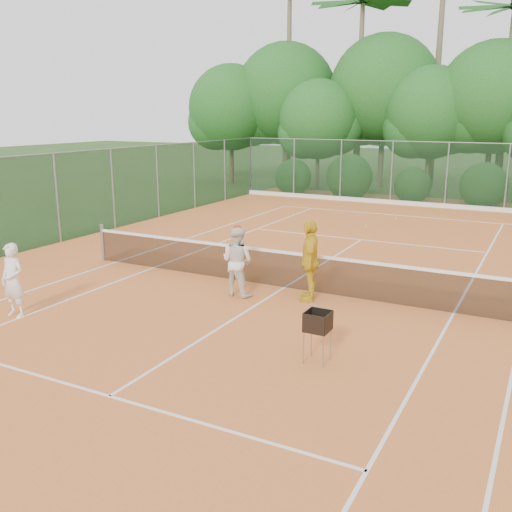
{
  "coord_description": "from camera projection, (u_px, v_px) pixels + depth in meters",
  "views": [
    {
      "loc": [
        5.76,
        -12.47,
        4.29
      ],
      "look_at": [
        -0.16,
        -1.2,
        1.1
      ],
      "focal_mm": 40.0,
      "sensor_mm": 36.0,
      "label": 1
    }
  ],
  "objects": [
    {
      "name": "ground",
      "position": [
        284.0,
        289.0,
        14.35
      ],
      "size": [
        120.0,
        120.0,
        0.0
      ],
      "primitive_type": "plane",
      "color": "#254217",
      "rests_on": "ground"
    },
    {
      "name": "clay_court",
      "position": [
        284.0,
        288.0,
        14.35
      ],
      "size": [
        18.0,
        36.0,
        0.02
      ],
      "primitive_type": "cube",
      "color": "orange",
      "rests_on": "ground"
    },
    {
      "name": "tennis_net",
      "position": [
        284.0,
        268.0,
        14.22
      ],
      "size": [
        11.97,
        0.1,
        1.1
      ],
      "color": "gray",
      "rests_on": "clay_court"
    },
    {
      "name": "player_white",
      "position": [
        13.0,
        280.0,
        12.17
      ],
      "size": [
        0.59,
        0.4,
        1.61
      ],
      "primitive_type": "imported",
      "rotation": [
        0.0,
        0.0,
        0.02
      ],
      "color": "white",
      "rests_on": "clay_court"
    },
    {
      "name": "player_center_grp",
      "position": [
        237.0,
        261.0,
        13.6
      ],
      "size": [
        0.88,
        0.72,
        1.72
      ],
      "color": "silver",
      "rests_on": "clay_court"
    },
    {
      "name": "player_yellow",
      "position": [
        310.0,
        260.0,
        13.22
      ],
      "size": [
        0.81,
        1.21,
        1.91
      ],
      "primitive_type": "imported",
      "rotation": [
        0.0,
        0.0,
        -1.23
      ],
      "color": "gold",
      "rests_on": "clay_court"
    },
    {
      "name": "ball_hopper",
      "position": [
        318.0,
        322.0,
        9.91
      ],
      "size": [
        0.41,
        0.41,
        0.93
      ],
      "rotation": [
        0.0,
        0.0,
        0.02
      ],
      "color": "gray",
      "rests_on": "clay_court"
    },
    {
      "name": "stray_ball_a",
      "position": [
        396.0,
        218.0,
        23.8
      ],
      "size": [
        0.07,
        0.07,
        0.07
      ],
      "primitive_type": "sphere",
      "color": "yellow",
      "rests_on": "clay_court"
    },
    {
      "name": "stray_ball_b",
      "position": [
        443.0,
        214.0,
        24.65
      ],
      "size": [
        0.07,
        0.07,
        0.07
      ],
      "primitive_type": "sphere",
      "color": "gold",
      "rests_on": "clay_court"
    },
    {
      "name": "stray_ball_c",
      "position": [
        366.0,
        226.0,
        22.06
      ],
      "size": [
        0.07,
        0.07,
        0.07
      ],
      "primitive_type": "sphere",
      "color": "#C7E836",
      "rests_on": "clay_court"
    },
    {
      "name": "court_markings",
      "position": [
        284.0,
        288.0,
        14.35
      ],
      "size": [
        11.03,
        23.83,
        0.01
      ],
      "color": "white",
      "rests_on": "clay_court"
    },
    {
      "name": "fence_back",
      "position": [
        419.0,
        174.0,
        26.87
      ],
      "size": [
        18.07,
        0.07,
        3.0
      ],
      "color": "#19381E",
      "rests_on": "clay_court"
    },
    {
      "name": "tropical_treeline",
      "position": [
        473.0,
        97.0,
        29.83
      ],
      "size": [
        32.1,
        8.49,
        15.03
      ],
      "color": "brown",
      "rests_on": "ground"
    }
  ]
}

